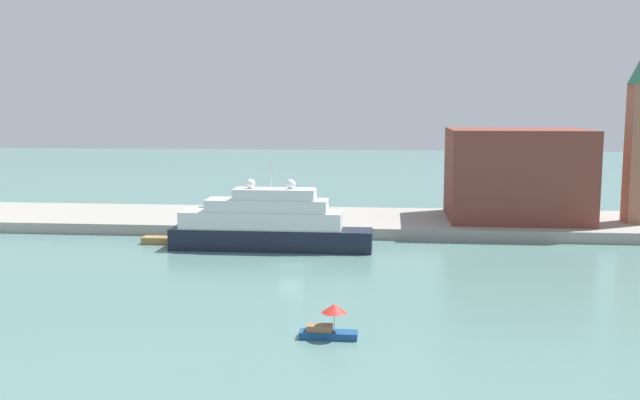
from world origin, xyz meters
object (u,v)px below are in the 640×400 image
at_px(harbor_building, 516,174).
at_px(parked_car, 209,213).
at_px(person_figure, 229,219).
at_px(large_yacht, 268,225).
at_px(work_barge, 165,240).
at_px(mooring_bollard, 296,223).
at_px(small_motorboat, 329,324).

xyz_separation_m(harbor_building, parked_car, (-43.50, -2.87, -5.74)).
xyz_separation_m(harbor_building, person_figure, (-39.19, -8.54, -5.61)).
distance_m(parked_car, person_figure, 7.11).
relative_size(large_yacht, work_barge, 4.33).
bearing_deg(mooring_bollard, parked_car, 154.65).
distance_m(work_barge, person_figure, 9.87).
bearing_deg(large_yacht, small_motorboat, -72.32).
height_order(harbor_building, parked_car, harbor_building).
bearing_deg(small_motorboat, mooring_bollard, 101.07).
relative_size(work_barge, parked_car, 1.25).
relative_size(large_yacht, small_motorboat, 5.58).
height_order(work_barge, person_figure, person_figure).
height_order(large_yacht, person_figure, large_yacht).
distance_m(small_motorboat, mooring_bollard, 41.56).
bearing_deg(work_barge, parked_car, 79.12).
height_order(parked_car, mooring_bollard, parked_car).
xyz_separation_m(harbor_building, mooring_bollard, (-30.00, -9.27, -5.98)).
distance_m(work_barge, parked_car, 12.99).
bearing_deg(parked_car, harbor_building, 3.78).
bearing_deg(parked_car, large_yacht, -53.02).
height_order(large_yacht, work_barge, large_yacht).
height_order(work_barge, harbor_building, harbor_building).
xyz_separation_m(parked_car, person_figure, (4.31, -5.66, 0.13)).
distance_m(small_motorboat, person_figure, 44.94).
xyz_separation_m(small_motorboat, person_figure, (-17.17, 41.52, 1.07)).
relative_size(small_motorboat, person_figure, 2.81).
xyz_separation_m(work_barge, harbor_building, (45.93, 15.53, 7.37)).
xyz_separation_m(large_yacht, mooring_bollard, (2.33, 8.44, -1.18)).
xyz_separation_m(large_yacht, person_figure, (-6.87, 9.18, -0.81)).
bearing_deg(person_figure, small_motorboat, -67.53).
distance_m(small_motorboat, harbor_building, 55.09).
distance_m(large_yacht, harbor_building, 37.17).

